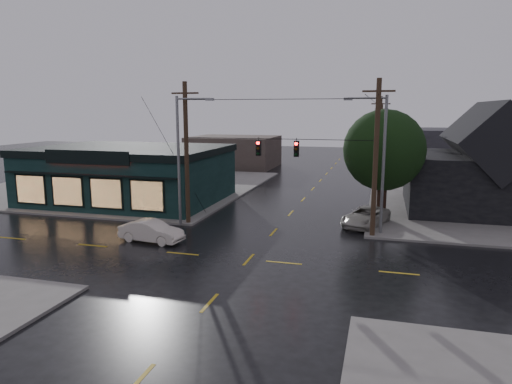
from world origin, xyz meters
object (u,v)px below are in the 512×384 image
(corner_tree, at_px, (384,150))
(utility_pole_nw, at_px, (188,224))
(utility_pole_ne, at_px, (372,237))
(suv_silver, at_px, (366,217))
(sedan_cream, at_px, (151,231))

(corner_tree, height_order, utility_pole_nw, corner_tree)
(utility_pole_nw, relative_size, utility_pole_ne, 1.00)
(utility_pole_ne, relative_size, suv_silver, 2.07)
(utility_pole_nw, xyz_separation_m, sedan_cream, (-0.39, -4.78, 0.68))
(utility_pole_ne, distance_m, suv_silver, 3.06)
(utility_pole_nw, height_order, sedan_cream, utility_pole_nw)
(corner_tree, xyz_separation_m, sedan_cream, (-13.89, -9.80, -4.59))
(corner_tree, bearing_deg, suv_silver, -116.51)
(corner_tree, bearing_deg, sedan_cream, -144.80)
(suv_silver, bearing_deg, corner_tree, 82.59)
(utility_pole_nw, bearing_deg, utility_pole_ne, 0.00)
(corner_tree, relative_size, utility_pole_ne, 0.80)
(corner_tree, relative_size, utility_pole_nw, 0.80)
(corner_tree, distance_m, utility_pole_ne, 7.29)
(sedan_cream, bearing_deg, corner_tree, -48.40)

